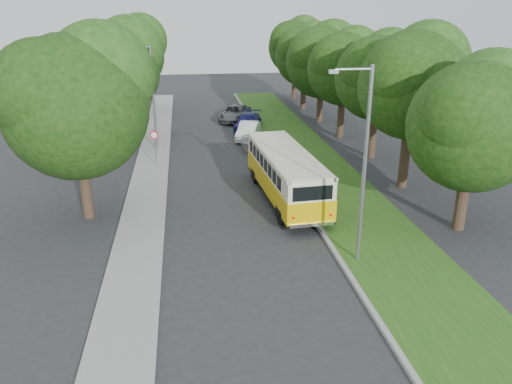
{
  "coord_description": "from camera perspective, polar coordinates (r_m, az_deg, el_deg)",
  "views": [
    {
      "loc": [
        -2.49,
        -20.07,
        9.97
      ],
      "look_at": [
        0.76,
        2.37,
        1.5
      ],
      "focal_mm": 35.0,
      "sensor_mm": 36.0,
      "label": 1
    }
  ],
  "objects": [
    {
      "name": "car_blue",
      "position": [
        43.15,
        -0.91,
        8.02
      ],
      "size": [
        3.14,
        4.96,
        1.34
      ],
      "primitive_type": "imported",
      "rotation": [
        0.0,
        0.0,
        -0.3
      ],
      "color": "navy",
      "rests_on": "ground"
    },
    {
      "name": "vintage_bus",
      "position": [
        26.89,
        3.4,
        1.86
      ],
      "size": [
        3.01,
        9.59,
        2.81
      ],
      "primitive_type": null,
      "rotation": [
        0.0,
        0.0,
        0.06
      ],
      "color": "yellow",
      "rests_on": "ground"
    },
    {
      "name": "treeline",
      "position": [
        38.69,
        0.18,
        14.48
      ],
      "size": [
        24.27,
        41.91,
        9.46
      ],
      "color": "#332319",
      "rests_on": "ground"
    },
    {
      "name": "lamppost_near",
      "position": [
        19.62,
        12.1,
        3.43
      ],
      "size": [
        1.71,
        0.16,
        8.0
      ],
      "color": "gray",
      "rests_on": "ground"
    },
    {
      "name": "lamppost_far",
      "position": [
        36.61,
        -11.82,
        10.85
      ],
      "size": [
        1.71,
        0.16,
        7.5
      ],
      "color": "gray",
      "rests_on": "ground"
    },
    {
      "name": "ground",
      "position": [
        22.55,
        -1.06,
        -5.76
      ],
      "size": [
        120.0,
        120.0,
        0.0
      ],
      "primitive_type": "plane",
      "color": "#2A2A2C",
      "rests_on": "ground"
    },
    {
      "name": "sidewalk",
      "position": [
        27.06,
        -12.57,
        -1.52
      ],
      "size": [
        2.2,
        70.0,
        0.12
      ],
      "primitive_type": "cube",
      "color": "gray",
      "rests_on": "ground"
    },
    {
      "name": "curb",
      "position": [
        27.63,
        5.04,
        -0.59
      ],
      "size": [
        0.2,
        70.0,
        0.15
      ],
      "primitive_type": "cube",
      "color": "gray",
      "rests_on": "ground"
    },
    {
      "name": "grass_verge",
      "position": [
        28.25,
        9.69,
        -0.35
      ],
      "size": [
        4.5,
        70.0,
        0.13
      ],
      "primitive_type": "cube",
      "color": "#295316",
      "rests_on": "ground"
    },
    {
      "name": "car_silver",
      "position": [
        35.3,
        0.99,
        5.35
      ],
      "size": [
        3.25,
        4.82,
        1.52
      ],
      "primitive_type": "imported",
      "rotation": [
        0.0,
        0.0,
        0.36
      ],
      "color": "#AAA9AE",
      "rests_on": "ground"
    },
    {
      "name": "car_grey",
      "position": [
        46.58,
        -2.43,
        8.98
      ],
      "size": [
        3.78,
        5.52,
        1.4
      ],
      "primitive_type": "imported",
      "rotation": [
        0.0,
        0.0,
        -0.32
      ],
      "color": "#515358",
      "rests_on": "ground"
    },
    {
      "name": "car_white",
      "position": [
        39.88,
        -0.87,
        7.01
      ],
      "size": [
        2.59,
        4.38,
        1.36
      ],
      "primitive_type": "imported",
      "rotation": [
        0.0,
        0.0,
        -0.3
      ],
      "color": "white",
      "rests_on": "ground"
    },
    {
      "name": "warning_sign",
      "position": [
        33.16,
        -11.52,
        5.64
      ],
      "size": [
        0.56,
        0.1,
        2.5
      ],
      "color": "gray",
      "rests_on": "ground"
    }
  ]
}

